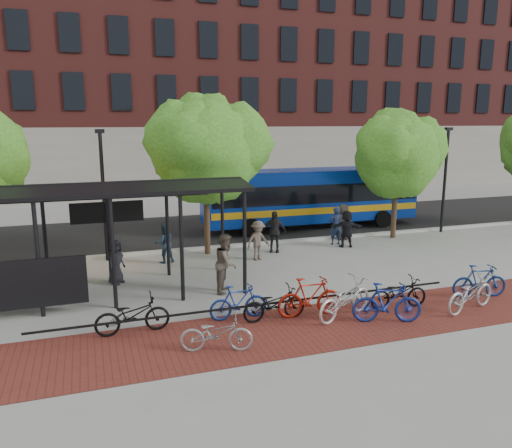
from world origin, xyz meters
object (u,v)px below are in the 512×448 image
object	(u,v)px
bike_4	(274,304)
pedestrian_8	(226,263)
bike_8	(398,293)
pedestrian_4	(274,232)
tree_c	(399,151)
bus_shelter	(69,203)
bike_7	(387,303)
pedestrian_6	(344,222)
bike_5	(310,297)
tree_b	(207,146)
bike_6	(345,299)
bike_0	(132,315)
pedestrian_2	(164,243)
bike_3	(238,302)
pedestrian_5	(347,229)
bike_2	(216,333)
pedestrian_7	(336,226)
bike_10	(470,293)
lamp_post_left	(103,192)
bike_11	(480,281)
pedestrian_3	(258,241)
bus	(311,194)
lamp_post_right	(445,177)

from	to	relation	value
bike_4	pedestrian_8	size ratio (longest dim) A/B	0.95
bike_8	pedestrian_4	world-z (taller)	pedestrian_4
tree_c	bus_shelter	bearing A→B (deg)	-164.94
bike_7	pedestrian_6	bearing A→B (deg)	-2.89
tree_c	bike_5	distance (m)	11.57
tree_b	bike_6	distance (m)	9.15
bike_0	bike_8	world-z (taller)	bike_0
bike_8	pedestrian_2	distance (m)	9.16
tree_c	bike_3	distance (m)	12.74
bike_6	pedestrian_5	distance (m)	8.17
bike_6	tree_b	bearing A→B (deg)	-9.16
bike_5	pedestrian_4	xyz separation A→B (m)	(1.58, 6.96, 0.30)
pedestrian_5	bike_7	bearing A→B (deg)	83.02
bus_shelter	bike_2	world-z (taller)	bus_shelter
pedestrian_7	bike_10	bearing A→B (deg)	88.67
bike_6	bike_3	bearing A→B (deg)	50.34
tree_c	pedestrian_6	bearing A→B (deg)	171.97
tree_c	lamp_post_left	distance (m)	13.16
lamp_post_left	bike_11	distance (m)	13.75
bus_shelter	bike_10	size ratio (longest dim) A/B	5.11
pedestrian_3	pedestrian_6	bearing A→B (deg)	7.41
tree_b	bike_5	xyz separation A→B (m)	(1.05, -7.65, -3.88)
tree_c	bike_7	distance (m)	11.23
tree_c	bike_0	size ratio (longest dim) A/B	3.09
bike_0	bus_shelter	bearing A→B (deg)	21.14
bike_11	pedestrian_7	world-z (taller)	pedestrian_7
bike_5	bike_7	xyz separation A→B (m)	(1.81, -1.08, -0.01)
bike_2	pedestrian_2	bearing A→B (deg)	16.18
tree_b	pedestrian_4	distance (m)	4.50
bike_11	bike_8	bearing A→B (deg)	102.48
tree_b	bike_11	bearing A→B (deg)	-49.72
tree_c	pedestrian_6	distance (m)	4.10
bike_2	bike_6	size ratio (longest dim) A/B	0.82
bike_5	bike_7	bearing A→B (deg)	-116.64
pedestrian_4	pedestrian_6	size ratio (longest dim) A/B	1.04
bike_5	bike_4	bearing A→B (deg)	89.55
pedestrian_5	pedestrian_2	bearing A→B (deg)	13.74
tree_b	bike_0	bearing A→B (deg)	-117.74
lamp_post_left	pedestrian_3	size ratio (longest dim) A/B	3.24
bike_7	pedestrian_4	size ratio (longest dim) A/B	1.08
bike_7	bus	bearing A→B (deg)	3.46
bus_shelter	bike_10	xyz separation A→B (m)	(10.87, -4.93, -2.45)
bike_11	bike_7	bearing A→B (deg)	114.47
lamp_post_right	tree_c	bearing A→B (deg)	-175.09
pedestrian_5	bike_2	bearing A→B (deg)	59.76
bike_7	pedestrian_8	xyz separation A→B (m)	(-3.47, 3.88, 0.39)
pedestrian_4	lamp_post_left	bearing A→B (deg)	-165.76
bike_11	bike_6	bearing A→B (deg)	104.18
pedestrian_4	pedestrian_8	world-z (taller)	pedestrian_8
pedestrian_8	pedestrian_7	bearing A→B (deg)	-26.24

